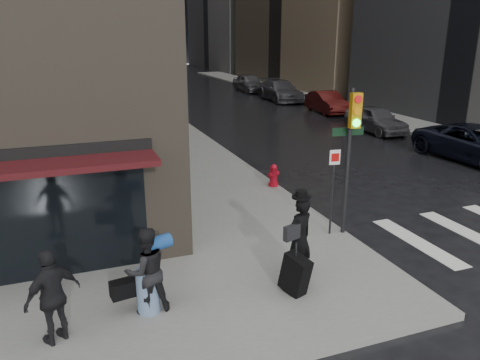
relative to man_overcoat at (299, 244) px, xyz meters
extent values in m
plane|color=black|center=(0.30, -0.14, -0.95)|extent=(140.00, 140.00, 0.00)
cube|color=slate|center=(0.30, 26.86, -0.88)|extent=(4.00, 50.00, 0.15)
cube|color=slate|center=(13.80, 26.86, -0.88)|extent=(3.00, 50.00, 0.15)
cube|color=silver|center=(3.80, 0.86, -0.95)|extent=(0.50, 3.00, 0.01)
cube|color=silver|center=(5.40, 0.86, -0.95)|extent=(0.50, 3.00, 0.01)
imported|color=black|center=(0.08, 0.11, 0.07)|extent=(0.74, 0.60, 1.74)
cylinder|color=black|center=(0.08, 0.11, 0.95)|extent=(0.37, 0.37, 0.05)
cylinder|color=black|center=(0.08, 0.11, 1.01)|extent=(0.23, 0.23, 0.14)
cube|color=black|center=(-0.18, -0.04, 0.30)|extent=(0.39, 0.23, 0.30)
cube|color=black|center=(-0.28, -0.44, -0.40)|extent=(0.50, 0.73, 0.88)
cylinder|color=black|center=(-0.28, -0.44, 0.07)|extent=(0.03, 0.03, 0.41)
imported|color=black|center=(-3.04, -0.06, 0.01)|extent=(0.88, 0.73, 1.62)
cube|color=black|center=(-3.44, 0.04, -0.32)|extent=(0.52, 0.33, 0.30)
cylinder|color=navy|center=(-2.79, 0.09, 0.44)|extent=(0.55, 0.41, 0.26)
imported|color=black|center=(-4.59, -0.39, 0.01)|extent=(1.03, 0.83, 1.64)
cylinder|color=black|center=(2.20, 1.76, 1.01)|extent=(0.11, 0.11, 3.62)
cube|color=#BF820C|center=(2.18, 1.56, 2.32)|extent=(0.27, 0.19, 0.82)
cylinder|color=red|center=(2.17, 1.47, 2.59)|extent=(0.18, 0.06, 0.18)
cylinder|color=orange|center=(2.17, 1.47, 2.32)|extent=(0.18, 0.06, 0.18)
cylinder|color=#19E533|center=(2.17, 1.47, 2.05)|extent=(0.18, 0.06, 0.18)
cylinder|color=black|center=(1.84, 1.80, 0.28)|extent=(0.05, 0.05, 2.17)
cube|color=white|center=(1.84, 1.77, 1.19)|extent=(0.27, 0.05, 0.36)
cube|color=black|center=(2.20, 1.84, 1.78)|extent=(0.81, 0.12, 0.20)
cylinder|color=maroon|center=(2.10, 5.80, -0.75)|extent=(0.33, 0.33, 0.10)
cylinder|color=maroon|center=(2.10, 5.80, -0.50)|extent=(0.24, 0.24, 0.61)
sphere|color=maroon|center=(2.10, 5.80, -0.17)|extent=(0.22, 0.22, 0.22)
cylinder|color=maroon|center=(2.10, 5.80, -0.40)|extent=(0.43, 0.27, 0.14)
imported|color=black|center=(11.32, 6.35, -0.24)|extent=(2.77, 5.32, 1.43)
imported|color=#48474C|center=(11.04, 12.63, -0.27)|extent=(1.63, 4.03, 1.37)
imported|color=#3D0D0C|center=(11.83, 18.92, -0.26)|extent=(1.87, 4.33, 1.39)
imported|color=#3D3D42|center=(11.46, 25.21, -0.18)|extent=(2.50, 5.47, 1.55)
imported|color=#505055|center=(11.35, 31.49, -0.19)|extent=(1.82, 4.51, 1.54)
camera|label=1|loc=(-4.08, -7.58, 4.03)|focal=35.00mm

